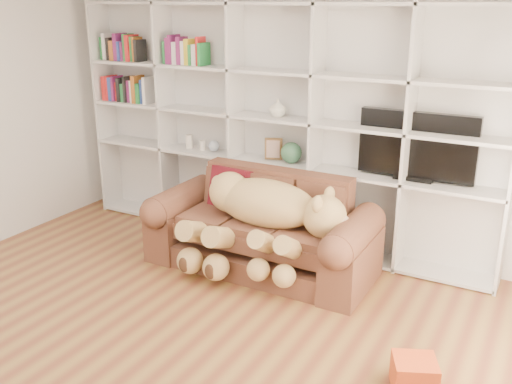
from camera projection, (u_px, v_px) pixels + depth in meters
The scene contains 14 objects.
floor at pixel (128, 352), 4.10m from camera, with size 5.00×5.00×0.00m, color brown.
wall_back at pixel (284, 110), 5.74m from camera, with size 5.00×0.02×2.70m, color silver.
bookshelf at pixel (256, 114), 5.75m from camera, with size 4.43×0.35×2.40m.
sofa at pixel (263, 234), 5.31m from camera, with size 2.09×0.90×0.88m.
teddy_bear at pixel (262, 215), 5.04m from camera, with size 1.45×0.82×0.84m.
throw_pillow at pixel (230, 189), 5.53m from camera, with size 0.41×0.13×0.41m, color #580F13.
gift_box at pixel (414, 375), 3.67m from camera, with size 0.27×0.26×0.22m, color #D0481B.
tv at pixel (417, 147), 5.05m from camera, with size 1.04×0.18×0.61m.
picture_frame at pixel (274, 149), 5.70m from camera, with size 0.18×0.03×0.22m, color brown.
green_vase at pixel (291, 153), 5.62m from camera, with size 0.21×0.21×0.21m, color #316041.
figurine_tall at pixel (189, 141), 6.18m from camera, with size 0.08×0.08×0.15m, color silver.
figurine_short at pixel (203, 145), 6.11m from camera, with size 0.06×0.06×0.11m, color silver.
snow_globe at pixel (214, 146), 6.04m from camera, with size 0.12×0.12×0.12m, color silver.
shelf_vase at pixel (278, 108), 5.55m from camera, with size 0.17×0.17×0.18m, color silver.
Camera 1 is at (2.49, -2.64, 2.41)m, focal length 40.00 mm.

